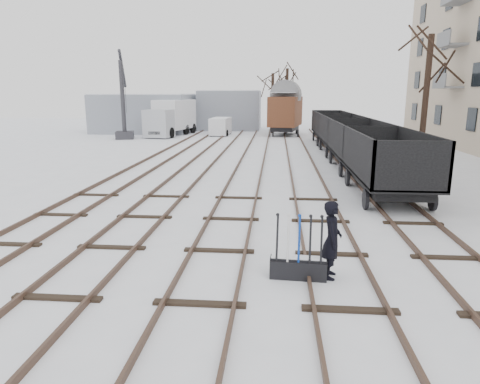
% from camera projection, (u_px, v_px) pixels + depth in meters
% --- Properties ---
extents(ground, '(120.00, 120.00, 0.00)m').
position_uv_depth(ground, '(219.00, 252.00, 11.57)').
color(ground, white).
rests_on(ground, ground).
extents(tracks, '(13.90, 52.00, 0.16)m').
position_uv_depth(tracks, '(250.00, 166.00, 24.82)').
color(tracks, black).
rests_on(tracks, ground).
extents(shed_left, '(10.00, 8.00, 4.10)m').
position_uv_depth(shed_left, '(145.00, 113.00, 47.12)').
color(shed_left, gray).
rests_on(shed_left, ground).
extents(shed_right, '(7.00, 6.00, 4.50)m').
position_uv_depth(shed_right, '(230.00, 110.00, 50.21)').
color(shed_right, gray).
rests_on(shed_right, ground).
extents(ground_frame, '(1.33, 0.51, 1.49)m').
position_uv_depth(ground_frame, '(298.00, 266.00, 9.88)').
color(ground_frame, black).
rests_on(ground_frame, ground).
extents(worker, '(0.52, 0.72, 1.83)m').
position_uv_depth(worker, '(332.00, 240.00, 9.78)').
color(worker, black).
rests_on(worker, ground).
extents(freight_wagon_a, '(2.61, 6.53, 2.67)m').
position_uv_depth(freight_wagon_a, '(386.00, 172.00, 17.49)').
color(freight_wagon_a, black).
rests_on(freight_wagon_a, ground).
extents(freight_wagon_b, '(2.61, 6.53, 2.67)m').
position_uv_depth(freight_wagon_b, '(358.00, 151.00, 23.71)').
color(freight_wagon_b, black).
rests_on(freight_wagon_b, ground).
extents(freight_wagon_c, '(2.61, 6.53, 2.67)m').
position_uv_depth(freight_wagon_c, '(341.00, 139.00, 29.92)').
color(freight_wagon_c, black).
rests_on(freight_wagon_c, ground).
extents(freight_wagon_d, '(2.61, 6.53, 2.67)m').
position_uv_depth(freight_wagon_d, '(330.00, 131.00, 36.13)').
color(freight_wagon_d, black).
rests_on(freight_wagon_d, ground).
extents(box_van_wagon, '(3.89, 5.99, 4.23)m').
position_uv_depth(box_van_wagon, '(286.00, 110.00, 43.04)').
color(box_van_wagon, black).
rests_on(box_van_wagon, ground).
extents(lorry, '(3.53, 8.00, 3.50)m').
position_uv_depth(lorry, '(171.00, 117.00, 42.80)').
color(lorry, black).
rests_on(lorry, ground).
extents(panel_van, '(1.91, 4.02, 1.73)m').
position_uv_depth(panel_van, '(221.00, 126.00, 43.40)').
color(panel_van, silver).
rests_on(panel_van, ground).
extents(crane, '(1.94, 4.76, 7.97)m').
position_uv_depth(crane, '(124.00, 116.00, 39.54)').
color(crane, '#2E2D33').
rests_on(crane, ground).
extents(tree_near, '(0.30, 0.30, 6.99)m').
position_uv_depth(tree_near, '(425.00, 107.00, 21.58)').
color(tree_near, black).
rests_on(tree_near, ground).
extents(tree_far_left, '(0.30, 0.30, 6.20)m').
position_uv_depth(tree_far_left, '(272.00, 103.00, 45.15)').
color(tree_far_left, black).
rests_on(tree_far_left, ground).
extents(tree_far_right, '(0.30, 0.30, 6.68)m').
position_uv_depth(tree_far_right, '(287.00, 101.00, 45.04)').
color(tree_far_right, black).
rests_on(tree_far_right, ground).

